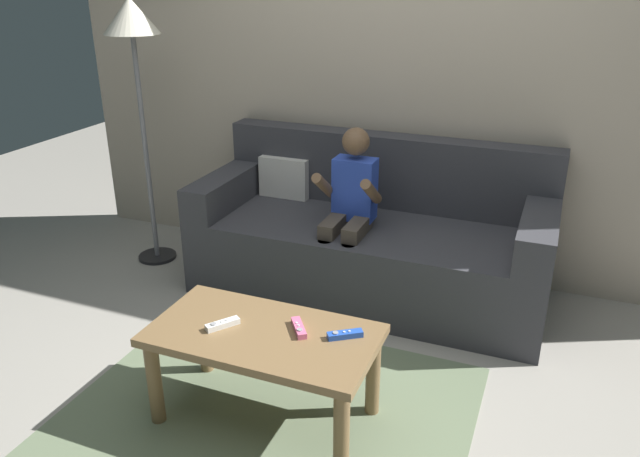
# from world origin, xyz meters

# --- Properties ---
(ground_plane) EXTENTS (8.76, 8.76, 0.00)m
(ground_plane) POSITION_xyz_m (0.00, 0.00, 0.00)
(ground_plane) COLOR #9E998E
(wall_back) EXTENTS (4.38, 0.05, 2.50)m
(wall_back) POSITION_xyz_m (0.00, 1.57, 1.25)
(wall_back) COLOR #B2A38E
(wall_back) RESTS_ON ground
(couch) EXTENTS (1.96, 0.80, 0.86)m
(couch) POSITION_xyz_m (-0.07, 1.18, 0.30)
(couch) COLOR #38383D
(couch) RESTS_ON ground
(person_seated_on_couch) EXTENTS (0.32, 0.39, 0.97)m
(person_seated_on_couch) POSITION_xyz_m (-0.15, 1.00, 0.56)
(person_seated_on_couch) COLOR #4C4238
(person_seated_on_couch) RESTS_ON ground
(coffee_table) EXTENTS (0.91, 0.48, 0.42)m
(coffee_table) POSITION_xyz_m (-0.13, -0.07, 0.34)
(coffee_table) COLOR brown
(coffee_table) RESTS_ON ground
(area_rug) EXTENTS (1.66, 1.37, 0.01)m
(area_rug) POSITION_xyz_m (-0.13, -0.07, 0.00)
(area_rug) COLOR #6B7A5B
(area_rug) RESTS_ON ground
(game_remote_white_near_edge) EXTENTS (0.11, 0.13, 0.03)m
(game_remote_white_near_edge) POSITION_xyz_m (-0.29, -0.10, 0.43)
(game_remote_white_near_edge) COLOR white
(game_remote_white_near_edge) RESTS_ON coffee_table
(game_remote_pink_center) EXTENTS (0.11, 0.13, 0.03)m
(game_remote_pink_center) POSITION_xyz_m (-0.00, -0.01, 0.43)
(game_remote_pink_center) COLOR pink
(game_remote_pink_center) RESTS_ON coffee_table
(game_remote_blue_far_corner) EXTENTS (0.14, 0.11, 0.03)m
(game_remote_blue_far_corner) POSITION_xyz_m (0.19, 0.01, 0.43)
(game_remote_blue_far_corner) COLOR blue
(game_remote_blue_far_corner) RESTS_ON coffee_table
(floor_lamp) EXTENTS (0.32, 0.32, 1.60)m
(floor_lamp) POSITION_xyz_m (-1.48, 1.06, 1.38)
(floor_lamp) COLOR black
(floor_lamp) RESTS_ON ground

